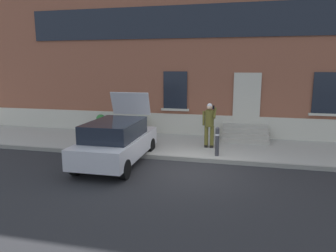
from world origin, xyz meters
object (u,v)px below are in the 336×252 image
object	(u,v)px
hatchback_car_silver	(117,141)
planter_terracotta	(140,124)
person_on_phone	(209,122)
planter_charcoal	(101,123)
bollard_near_person	(217,140)

from	to	relation	value
hatchback_car_silver	planter_terracotta	xyz separation A→B (m)	(-0.51, 4.03, -0.19)
person_on_phone	planter_terracotta	world-z (taller)	person_on_phone
planter_charcoal	planter_terracotta	distance (m)	1.97
planter_charcoal	planter_terracotta	xyz separation A→B (m)	(1.97, 0.00, 0.00)
bollard_near_person	person_on_phone	world-z (taller)	person_on_phone
bollard_near_person	person_on_phone	xyz separation A→B (m)	(-0.40, 1.08, 0.44)
person_on_phone	planter_terracotta	size ratio (longest dim) A/B	2.04
planter_terracotta	bollard_near_person	bearing A→B (deg)	-36.38
bollard_near_person	person_on_phone	size ratio (longest dim) A/B	0.60
planter_terracotta	planter_charcoal	bearing A→B (deg)	-180.00
planter_terracotta	hatchback_car_silver	bearing A→B (deg)	-82.77
person_on_phone	planter_charcoal	world-z (taller)	person_on_phone
person_on_phone	planter_charcoal	size ratio (longest dim) A/B	2.04
planter_charcoal	planter_terracotta	world-z (taller)	same
hatchback_car_silver	planter_charcoal	distance (m)	4.73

